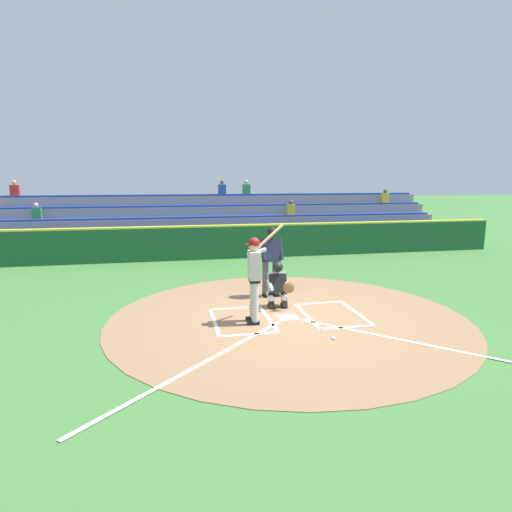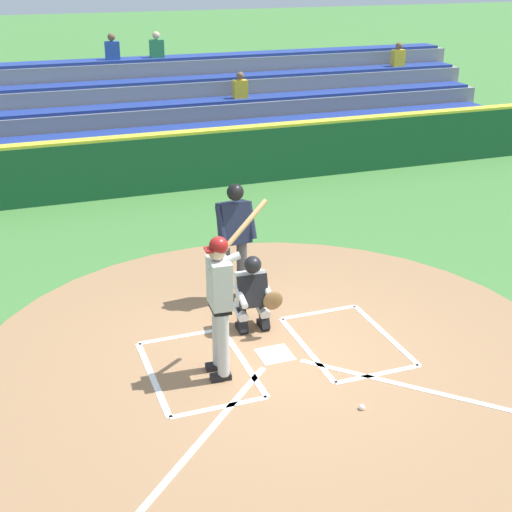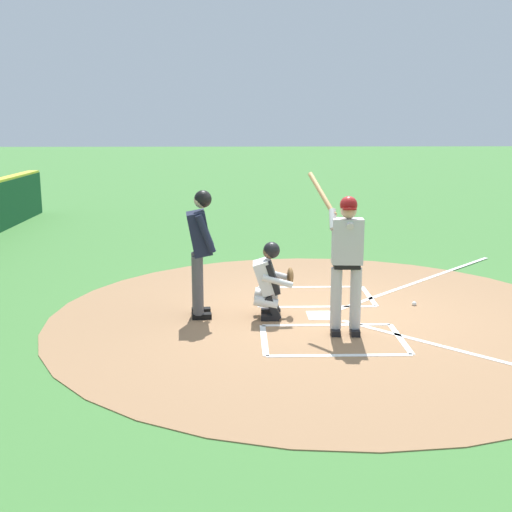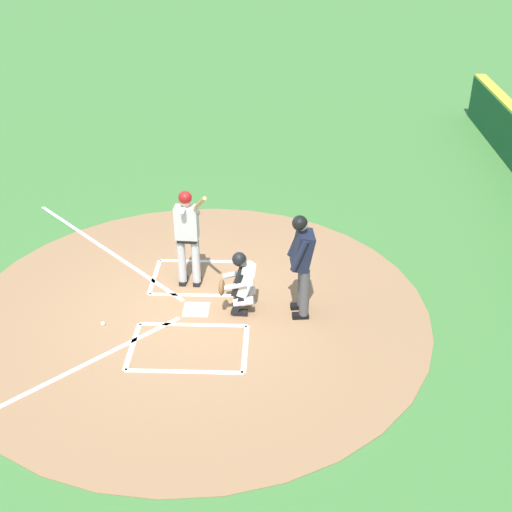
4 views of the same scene
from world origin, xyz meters
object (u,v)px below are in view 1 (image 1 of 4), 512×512
Objects in this scene: catcher at (278,284)px; baseball at (334,338)px; plate_umpire at (271,257)px; batter at (255,273)px.

baseball is (-0.53, 2.27, -0.55)m from catcher.
plate_umpire is (-0.06, -1.02, 0.49)m from catcher.
plate_umpire is 25.20× the size of baseball.
plate_umpire is (-0.84, -1.98, -0.02)m from batter.
baseball is at bearing 98.07° from plate_umpire.
baseball is at bearing 103.15° from catcher.
catcher is at bearing -128.67° from batter.
catcher is 15.27× the size of baseball.
batter is at bearing 67.11° from plate_umpire.
batter is 1.14× the size of plate_umpire.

